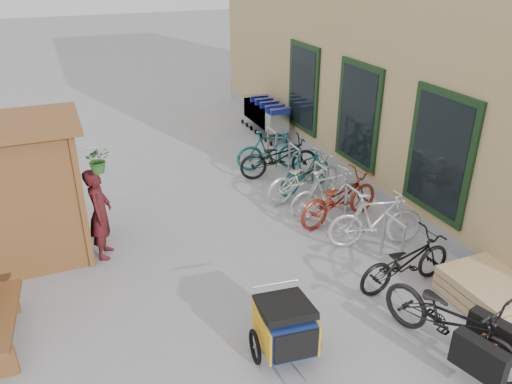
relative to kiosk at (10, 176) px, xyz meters
name	(u,v)px	position (x,y,z in m)	size (l,w,h in m)	color
ground	(264,296)	(3.28, -2.47, -1.55)	(80.00, 80.00, 0.00)	#939396
building	(437,8)	(9.77, 2.03, 1.94)	(6.07, 13.00, 7.00)	tan
kiosk	(10,176)	(0.00, 0.00, 0.00)	(2.49, 1.65, 2.40)	brown
bike_rack	(321,181)	(5.58, -0.07, -1.04)	(0.05, 5.35, 0.86)	#A5A8AD
pallet_stack	(488,291)	(6.28, -3.87, -1.34)	(1.00, 1.20, 0.40)	tan
shopping_carts	(263,113)	(6.28, 4.49, -0.94)	(0.58, 2.32, 1.05)	silver
child_trailer	(285,325)	(3.05, -3.66, -1.08)	(0.89, 1.46, 0.85)	navy
cargo_bike	(453,322)	(5.01, -4.47, -1.04)	(1.17, 2.07, 1.03)	black
person_kiosk	(100,214)	(1.23, -0.35, -0.75)	(0.58, 0.38, 1.60)	maroon
bike_0	(406,261)	(5.40, -3.04, -1.11)	(0.59, 1.69, 0.89)	black
bike_1	(376,220)	(5.66, -1.87, -1.04)	(0.49, 1.72, 1.03)	silver
bike_2	(339,198)	(5.55, -0.84, -1.06)	(0.65, 1.86, 0.98)	maroon
bike_3	(328,193)	(5.46, -0.58, -1.05)	(0.47, 1.67, 1.00)	beige
bike_4	(304,177)	(5.39, 0.29, -1.07)	(0.63, 1.82, 0.95)	beige
bike_5	(306,172)	(5.59, 0.59, -1.10)	(0.43, 1.51, 0.91)	#1B6B6E
bike_6	(279,157)	(5.38, 1.50, -1.07)	(0.64, 1.83, 0.96)	black
bike_7	(270,150)	(5.38, 1.99, -1.07)	(0.46, 1.61, 0.97)	#1B6B6E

